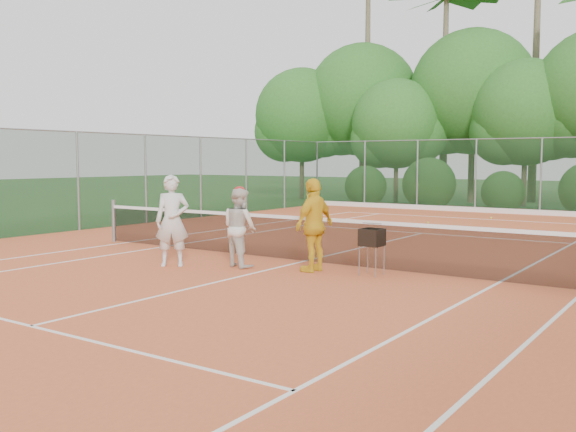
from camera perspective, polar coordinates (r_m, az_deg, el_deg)
The scene contains 12 objects.
ground at distance 13.57m, azimuth 1.29°, elevation -4.17°, with size 120.00×120.00×0.00m, color #224B1A.
clay_court at distance 13.57m, azimuth 1.29°, elevation -4.13°, with size 18.00×36.00×0.02m, color #D45E31.
tennis_net at distance 13.50m, azimuth 1.29°, elevation -1.94°, with size 11.97×0.10×1.10m.
player_white at distance 13.13m, azimuth -10.25°, elevation -0.41°, with size 0.67×0.44×1.85m, color silver.
player_center_grp at distance 12.88m, azimuth -4.32°, elevation -0.99°, with size 0.90×0.79×1.62m.
player_yellow at distance 12.30m, azimuth 2.34°, elevation -0.80°, with size 1.06×0.44×1.80m, color yellow.
ball_hopper at distance 12.01m, azimuth 7.47°, elevation -1.98°, with size 0.38×0.38×0.87m.
stray_ball_a at distance 22.17m, azimuth 12.34°, elevation -0.58°, with size 0.07×0.07×0.07m, color #B2C72E.
stray_ball_b at distance 24.60m, azimuth 17.61°, elevation -0.15°, with size 0.07×0.07×0.07m, color #E1ED37.
court_markings at distance 13.57m, azimuth 1.29°, elevation -4.08°, with size 11.03×23.83×0.01m.
fence_back at distance 27.22m, azimuth 18.92°, elevation 3.38°, with size 18.07×0.07×3.00m.
tropical_treeline at distance 32.11m, azimuth 24.16°, elevation 9.84°, with size 32.10×8.49×15.03m.
Camera 1 is at (7.34, -11.20, 2.16)m, focal length 40.00 mm.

